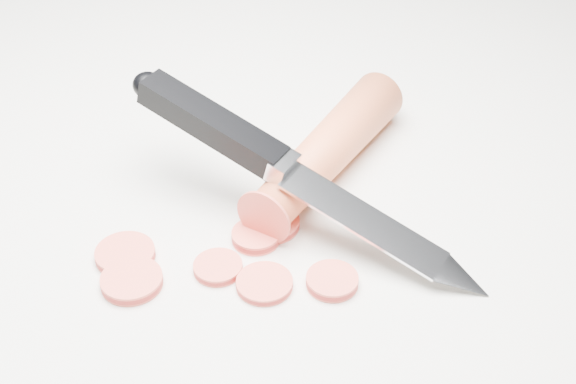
# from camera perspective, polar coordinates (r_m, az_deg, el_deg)

# --- Properties ---
(ground) EXTENTS (2.40, 2.40, 0.00)m
(ground) POSITION_cam_1_polar(r_m,az_deg,el_deg) (0.55, -1.98, -1.56)
(ground) COLOR silver
(ground) RESTS_ON ground
(carrot) EXTENTS (0.09, 0.18, 0.04)m
(carrot) POSITION_cam_1_polar(r_m,az_deg,el_deg) (0.58, 2.82, 2.99)
(carrot) COLOR #E75E31
(carrot) RESTS_ON ground
(carrot_slice_0) EXTENTS (0.04, 0.04, 0.01)m
(carrot_slice_0) POSITION_cam_1_polar(r_m,az_deg,el_deg) (0.53, -11.51, -4.36)
(carrot_slice_0) COLOR #F1503E
(carrot_slice_0) RESTS_ON ground
(carrot_slice_1) EXTENTS (0.04, 0.04, 0.01)m
(carrot_slice_1) POSITION_cam_1_polar(r_m,az_deg,el_deg) (0.51, -11.05, -6.21)
(carrot_slice_1) COLOR #F1503E
(carrot_slice_1) RESTS_ON ground
(carrot_slice_2) EXTENTS (0.04, 0.04, 0.01)m
(carrot_slice_2) POSITION_cam_1_polar(r_m,az_deg,el_deg) (0.54, -1.21, -2.20)
(carrot_slice_2) COLOR #F1503E
(carrot_slice_2) RESTS_ON ground
(carrot_slice_3) EXTENTS (0.03, 0.03, 0.01)m
(carrot_slice_3) POSITION_cam_1_polar(r_m,az_deg,el_deg) (0.53, -2.29, -3.16)
(carrot_slice_3) COLOR #F1503E
(carrot_slice_3) RESTS_ON ground
(carrot_slice_4) EXTENTS (0.04, 0.04, 0.01)m
(carrot_slice_4) POSITION_cam_1_polar(r_m,az_deg,el_deg) (0.50, -1.69, -6.52)
(carrot_slice_4) COLOR #F1503E
(carrot_slice_4) RESTS_ON ground
(carrot_slice_5) EXTENTS (0.03, 0.03, 0.01)m
(carrot_slice_5) POSITION_cam_1_polar(r_m,az_deg,el_deg) (0.55, -1.61, -1.42)
(carrot_slice_5) COLOR #F1503E
(carrot_slice_5) RESTS_ON ground
(carrot_slice_6) EXTENTS (0.03, 0.03, 0.01)m
(carrot_slice_6) POSITION_cam_1_polar(r_m,az_deg,el_deg) (0.51, -5.01, -5.36)
(carrot_slice_6) COLOR #F1503E
(carrot_slice_6) RESTS_ON ground
(carrot_slice_7) EXTENTS (0.03, 0.03, 0.01)m
(carrot_slice_7) POSITION_cam_1_polar(r_m,az_deg,el_deg) (0.50, 3.16, -6.33)
(carrot_slice_7) COLOR #F1503E
(carrot_slice_7) RESTS_ON ground
(kitchen_knife) EXTENTS (0.27, 0.12, 0.08)m
(kitchen_knife) POSITION_cam_1_polar(r_m,az_deg,el_deg) (0.52, 1.07, 1.25)
(kitchen_knife) COLOR silver
(kitchen_knife) RESTS_ON ground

